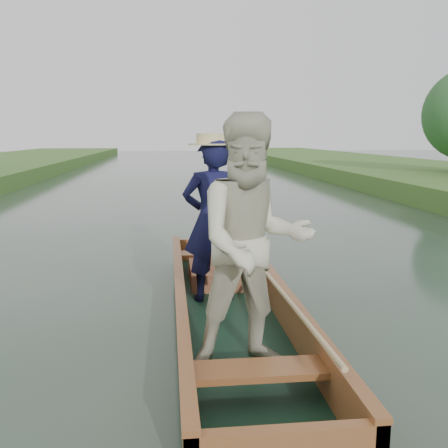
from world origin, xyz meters
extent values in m
plane|color=#283D30|center=(0.00, 0.00, 0.00)|extent=(120.00, 120.00, 0.00)
cube|color=black|center=(0.00, 0.00, 0.04)|extent=(1.10, 5.00, 0.08)
cube|color=brown|center=(-0.51, 0.00, 0.24)|extent=(0.08, 5.00, 0.32)
cube|color=brown|center=(0.51, 0.00, 0.24)|extent=(0.08, 5.00, 0.32)
cube|color=brown|center=(0.00, 2.46, 0.24)|extent=(1.10, 0.08, 0.32)
cube|color=brown|center=(-0.51, 0.00, 0.42)|extent=(0.10, 5.00, 0.04)
cube|color=brown|center=(0.51, 0.00, 0.42)|extent=(0.10, 5.00, 0.04)
cube|color=brown|center=(0.00, 1.90, 0.30)|extent=(0.94, 0.30, 0.05)
cube|color=brown|center=(0.00, -1.60, 0.30)|extent=(0.94, 0.30, 0.05)
imported|color=#121238|center=(-0.13, 0.61, 0.99)|extent=(0.71, 0.51, 1.82)
cylinder|color=beige|center=(-0.13, 0.61, 1.86)|extent=(0.52, 0.52, 0.12)
imported|color=beige|center=(0.04, -1.07, 1.09)|extent=(1.05, 0.86, 2.01)
cube|color=#A23734|center=(0.07, 1.26, 0.19)|extent=(0.85, 0.90, 0.22)
sphere|color=tan|center=(0.34, 1.16, 0.41)|extent=(0.19, 0.19, 0.19)
sphere|color=tan|center=(0.34, 1.15, 0.55)|extent=(0.14, 0.14, 0.14)
sphere|color=tan|center=(0.29, 1.15, 0.61)|extent=(0.05, 0.05, 0.05)
sphere|color=tan|center=(0.39, 1.15, 0.61)|extent=(0.05, 0.05, 0.05)
sphere|color=tan|center=(0.34, 1.10, 0.54)|extent=(0.06, 0.06, 0.06)
sphere|color=tan|center=(0.25, 1.14, 0.43)|extent=(0.07, 0.07, 0.07)
sphere|color=tan|center=(0.43, 1.14, 0.43)|extent=(0.07, 0.07, 0.07)
sphere|color=tan|center=(0.29, 1.13, 0.32)|extent=(0.08, 0.08, 0.08)
sphere|color=tan|center=(0.39, 1.13, 0.32)|extent=(0.08, 0.08, 0.08)
cylinder|color=silver|center=(-0.18, 1.90, 0.33)|extent=(0.07, 0.07, 0.01)
cylinder|color=silver|center=(-0.18, 1.90, 0.37)|extent=(0.01, 0.01, 0.08)
ellipsoid|color=silver|center=(-0.18, 1.90, 0.43)|extent=(0.09, 0.09, 0.05)
cylinder|color=tan|center=(0.43, 0.00, 0.46)|extent=(0.04, 4.23, 0.19)
camera|label=1|loc=(-0.60, -4.80, 1.92)|focal=40.00mm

